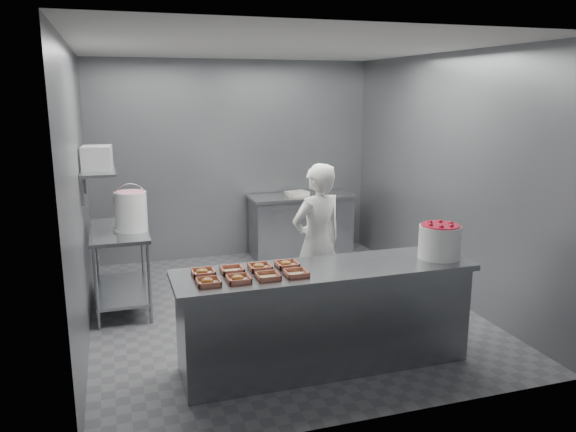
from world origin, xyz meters
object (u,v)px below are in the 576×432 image
at_px(prep_table, 121,256).
at_px(tray_4, 203,272).
at_px(glaze_bucket, 131,210).
at_px(appliance, 97,158).
at_px(back_counter, 301,225).
at_px(tray_1, 238,279).
at_px(tray_3, 296,273).
at_px(tray_5, 232,270).
at_px(tray_7, 287,264).
at_px(strawberry_tub, 440,240).
at_px(tray_2, 268,276).
at_px(service_counter, 325,316).
at_px(worker, 317,243).
at_px(tray_6, 260,267).
at_px(tray_0, 208,282).

xyz_separation_m(prep_table, tray_4, (0.62, -1.83, 0.33)).
xyz_separation_m(glaze_bucket, appliance, (-0.31, 0.07, 0.57)).
bearing_deg(back_counter, tray_1, -116.62).
distance_m(back_counter, tray_3, 3.61).
relative_size(tray_4, appliance, 0.57).
bearing_deg(tray_4, appliance, 113.80).
height_order(tray_5, glaze_bucket, glaze_bucket).
relative_size(tray_1, tray_7, 1.00).
distance_m(tray_4, strawberry_tub, 2.12).
xyz_separation_m(back_counter, tray_2, (-1.45, -3.37, 0.47)).
bearing_deg(service_counter, tray_2, -167.38).
bearing_deg(prep_table, back_counter, 27.01).
distance_m(tray_1, tray_5, 0.25).
distance_m(tray_3, tray_4, 0.76).
xyz_separation_m(tray_1, tray_2, (0.24, 0.00, -0.00)).
height_order(prep_table, strawberry_tub, strawberry_tub).
height_order(tray_2, worker, worker).
bearing_deg(strawberry_tub, tray_1, -177.48).
bearing_deg(back_counter, tray_5, -118.35).
xyz_separation_m(tray_4, glaze_bucket, (-0.48, 1.72, 0.20)).
bearing_deg(tray_6, glaze_bucket, 119.28).
bearing_deg(tray_2, tray_0, -180.00).
bearing_deg(tray_1, prep_table, 112.53).
bearing_deg(tray_1, tray_4, 134.40).
xyz_separation_m(back_counter, tray_5, (-1.69, -3.13, 0.47)).
height_order(tray_0, tray_1, same).
relative_size(prep_table, tray_2, 6.40).
relative_size(tray_1, tray_6, 1.00).
bearing_deg(tray_4, service_counter, -6.79).
xyz_separation_m(service_counter, strawberry_tub, (1.08, -0.04, 0.61)).
bearing_deg(appliance, tray_2, -53.17).
relative_size(tray_0, tray_2, 1.00).
relative_size(service_counter, tray_3, 13.88).
height_order(service_counter, worker, worker).
height_order(back_counter, tray_1, tray_1).
xyz_separation_m(tray_4, appliance, (-0.79, 1.79, 0.77)).
height_order(service_counter, tray_4, tray_4).
xyz_separation_m(tray_3, tray_6, (-0.24, 0.25, 0.00)).
bearing_deg(tray_7, tray_1, -152.95).
relative_size(back_counter, tray_6, 8.01).
bearing_deg(tray_0, glaze_bucket, 103.83).
xyz_separation_m(tray_2, appliance, (-1.27, 2.04, 0.77)).
xyz_separation_m(tray_3, tray_4, (-0.72, 0.25, 0.00)).
xyz_separation_m(tray_0, tray_2, (0.48, 0.00, -0.00)).
bearing_deg(glaze_bucket, tray_7, -55.00).
distance_m(prep_table, tray_4, 1.96).
relative_size(tray_0, appliance, 0.57).
bearing_deg(tray_5, glaze_bucket, 112.92).
relative_size(tray_5, appliance, 0.57).
relative_size(tray_7, worker, 0.11).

